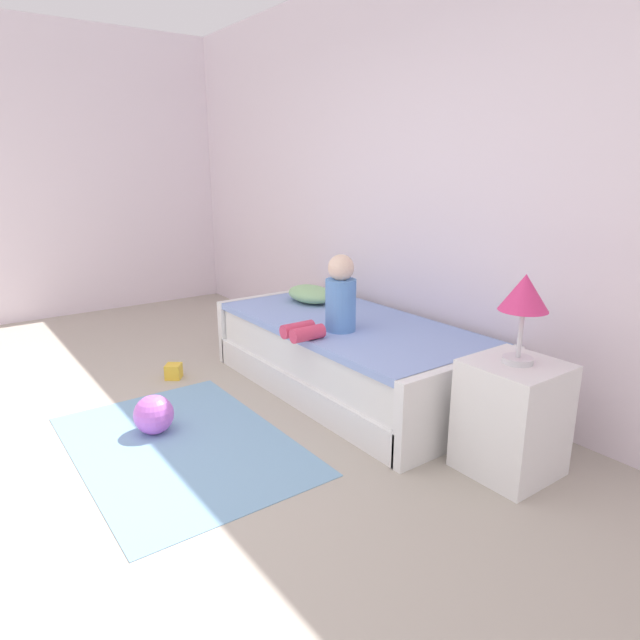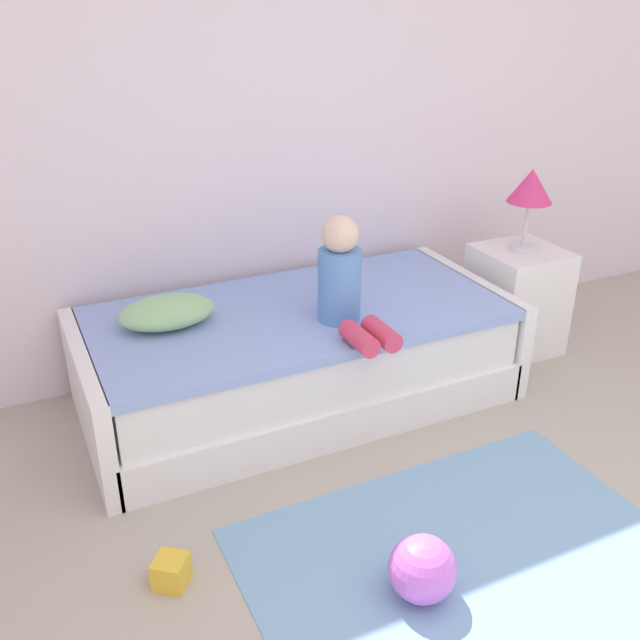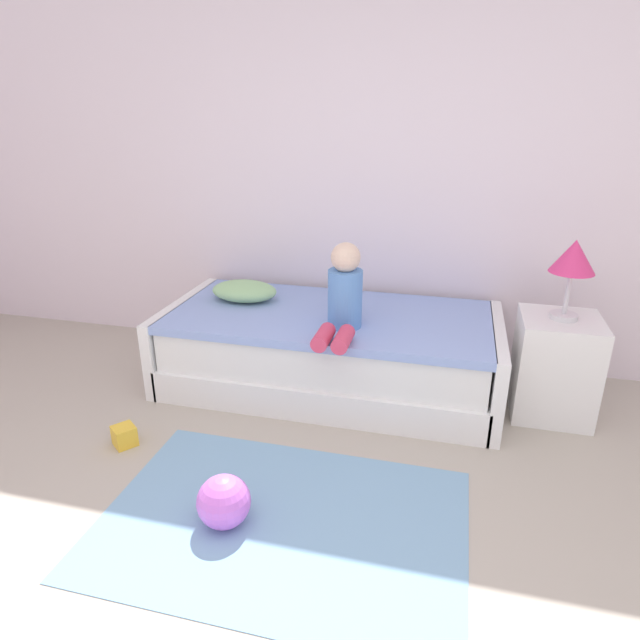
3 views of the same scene
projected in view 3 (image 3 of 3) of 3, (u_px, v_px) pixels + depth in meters
wall_rear at (389, 149)px, 3.54m from camera, size 7.20×0.10×2.90m
bed at (330, 350)px, 3.50m from camera, size 2.11×1.00×0.50m
nightstand at (555, 366)px, 3.16m from camera, size 0.44×0.44×0.60m
table_lamp at (573, 260)px, 2.93m from camera, size 0.24×0.24×0.45m
child_figure at (343, 296)px, 3.10m from camera, size 0.20×0.51×0.50m
pillow at (244, 291)px, 3.62m from camera, size 0.44×0.30×0.13m
toy_ball at (224, 502)px, 2.35m from camera, size 0.24×0.24×0.24m
area_rug at (282, 521)px, 2.40m from camera, size 1.60×1.10×0.01m
toy_block at (124, 436)px, 2.93m from camera, size 0.16×0.16×0.11m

